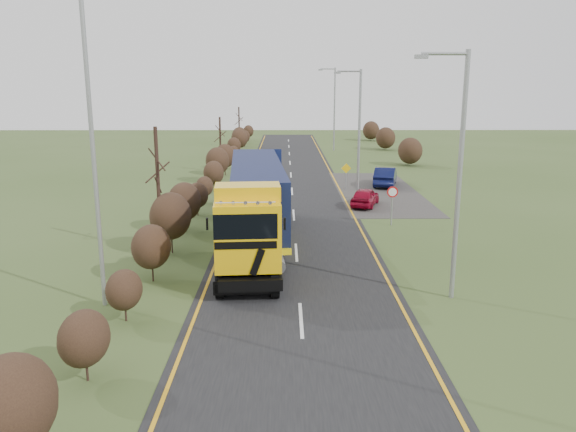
% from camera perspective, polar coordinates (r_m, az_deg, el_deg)
% --- Properties ---
extents(ground, '(160.00, 160.00, 0.00)m').
position_cam_1_polar(ground, '(23.37, 1.05, -6.61)').
color(ground, '#384D21').
rests_on(ground, ground).
extents(road, '(8.00, 120.00, 0.02)m').
position_cam_1_polar(road, '(32.95, 0.63, -0.70)').
color(road, black).
rests_on(road, ground).
extents(layby, '(6.00, 18.00, 0.02)m').
position_cam_1_polar(layby, '(43.30, 9.05, 2.49)').
color(layby, '#302E2B').
rests_on(layby, ground).
extents(lane_markings, '(7.52, 116.00, 0.01)m').
position_cam_1_polar(lane_markings, '(32.65, 0.64, -0.80)').
color(lane_markings, orange).
rests_on(lane_markings, road).
extents(hedgerow, '(2.24, 102.04, 6.05)m').
position_cam_1_polar(hedgerow, '(31.01, -10.44, 1.25)').
color(hedgerow, black).
rests_on(hedgerow, ground).
extents(lorry, '(3.42, 15.19, 4.19)m').
position_cam_1_polar(lorry, '(27.56, -3.31, 1.57)').
color(lorry, black).
rests_on(lorry, ground).
extents(car_red_hatchback, '(2.56, 3.91, 1.24)m').
position_cam_1_polar(car_red_hatchback, '(37.76, 7.82, 1.91)').
color(car_red_hatchback, maroon).
rests_on(car_red_hatchback, ground).
extents(car_blue_sedan, '(2.65, 4.81, 1.50)m').
position_cam_1_polar(car_blue_sedan, '(45.70, 9.87, 3.96)').
color(car_blue_sedan, '#090E34').
rests_on(car_blue_sedan, ground).
extents(streetlight_near, '(1.94, 0.18, 9.12)m').
position_cam_1_polar(streetlight_near, '(21.25, 16.80, 4.80)').
color(streetlight_near, gray).
rests_on(streetlight_near, ground).
extents(streetlight_mid, '(1.91, 0.18, 8.96)m').
position_cam_1_polar(streetlight_mid, '(39.43, 7.09, 8.74)').
color(streetlight_mid, gray).
rests_on(streetlight_mid, ground).
extents(streetlight_far, '(2.11, 0.20, 9.95)m').
position_cam_1_polar(streetlight_far, '(69.67, 4.63, 11.15)').
color(streetlight_far, gray).
rests_on(streetlight_far, ground).
extents(left_pole, '(0.16, 0.16, 11.37)m').
position_cam_1_polar(left_pole, '(20.68, -19.20, 6.28)').
color(left_pole, gray).
rests_on(left_pole, ground).
extents(speed_sign, '(0.63, 0.10, 2.27)m').
position_cam_1_polar(speed_sign, '(32.64, 10.54, 1.77)').
color(speed_sign, gray).
rests_on(speed_sign, ground).
extents(warning_board, '(0.77, 0.11, 2.02)m').
position_cam_1_polar(warning_board, '(43.76, 5.92, 4.34)').
color(warning_board, gray).
rests_on(warning_board, ground).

